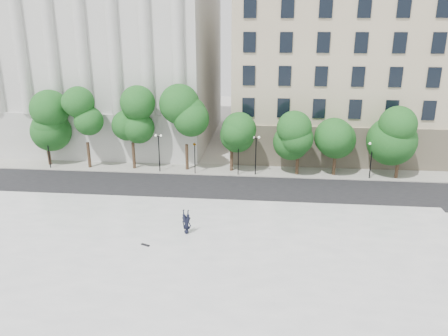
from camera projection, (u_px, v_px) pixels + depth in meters
The scene contains 12 objects.
ground at pixel (166, 286), 28.21m from camera, with size 160.00×160.00×0.00m, color beige.
plaza at pixel (175, 259), 30.98m from camera, with size 44.00×22.00×0.45m, color silver.
street at pixel (205, 188), 45.23m from camera, with size 60.00×8.00×0.02m, color black.
far_sidewalk at pixel (212, 170), 50.89m from camera, with size 60.00×4.00×0.12m, color #AAA89D.
building_west at pixel (106, 49), 62.31m from camera, with size 31.50×27.65×25.60m.
building_east at pixel (370, 63), 59.65m from camera, with size 36.00×26.15×23.00m.
traffic_light_west at pixel (194, 143), 48.34m from camera, with size 0.89×1.62×4.15m.
traffic_light_east at pixel (238, 144), 47.87m from camera, with size 0.38×1.61×4.14m.
person_lying at pixel (187, 230), 34.29m from camera, with size 0.73×0.48×1.99m, color black.
skateboard at pixel (145, 245), 32.49m from camera, with size 0.71×0.18×0.07m, color black.
street_trees at pixel (228, 127), 48.51m from camera, with size 44.48×5.16×8.00m.
lamp_posts at pixel (206, 148), 48.71m from camera, with size 37.45×0.28×4.56m.
Camera 1 is at (6.20, -23.94, 16.02)m, focal length 35.00 mm.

